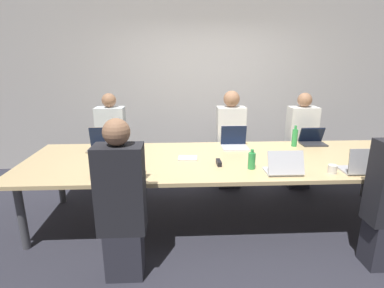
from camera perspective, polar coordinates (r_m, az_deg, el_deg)
The scene contains 20 objects.
ground_plane at distance 3.80m, azimuth 5.73°, elevation -13.71°, with size 24.00×24.00×0.00m, color #2D2D38.
curtain_wall at distance 5.19m, azimuth 3.11°, elevation 10.71°, with size 12.00×0.06×2.80m.
conference_table at distance 3.50m, azimuth 6.06°, elevation -3.46°, with size 4.55×1.39×0.76m.
laptop_near_midright at distance 3.13m, azimuth 17.12°, elevation -4.24°, with size 0.36×0.25×0.24m.
bottle_near_midright at distance 3.18m, azimuth 11.31°, elevation -3.09°, with size 0.08×0.08×0.21m.
laptop_near_left at distance 2.95m, azimuth -12.58°, elevation -5.04°, with size 0.36×0.27×0.27m.
person_near_left at distance 2.64m, azimuth -13.28°, elevation -11.07°, with size 0.40×0.24×1.43m.
cup_near_left at distance 3.10m, azimuth -17.46°, elevation -4.98°, with size 0.08×0.08×0.09m.
laptop_far_left at distance 3.96m, azimuth -16.56°, elevation 0.18°, with size 0.36×0.27×0.28m.
person_far_left at distance 4.51m, azimuth -14.96°, elevation 0.10°, with size 0.40×0.24×1.41m.
bottle_far_left at distance 3.72m, azimuth -12.87°, elevation -0.43°, with size 0.07×0.07×0.21m.
laptop_near_right at distance 3.45m, azimuth 29.59°, elevation -3.65°, with size 0.35×0.27×0.27m.
cup_near_right at distance 3.33m, azimuth 25.18°, elevation -4.34°, with size 0.09×0.09×0.09m.
laptop_far_center at distance 3.92m, azimuth 8.04°, elevation 0.53°, with size 0.34×0.27×0.28m.
person_far_center at distance 4.42m, azimuth 7.26°, elevation 0.51°, with size 0.40×0.24×1.44m.
laptop_far_right at distance 4.34m, azimuth 21.95°, elevation 0.83°, with size 0.33×0.23×0.23m.
person_far_right at distance 4.66m, azimuth 19.93°, elevation 0.21°, with size 0.40×0.24×1.42m.
bottle_far_right at distance 4.13m, azimuth 18.97°, elevation 1.19°, with size 0.07×0.07×0.28m.
stapler at distance 3.27m, azimuth 5.12°, elevation -3.55°, with size 0.05×0.15×0.05m.
notebook at distance 3.44m, azimuth -0.82°, elevation -2.72°, with size 0.23×0.18×0.02m.
Camera 1 is at (-0.53, -3.26, 1.88)m, focal length 28.00 mm.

